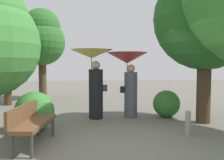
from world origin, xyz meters
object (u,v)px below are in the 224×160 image
(tree_near_left, at_px, (42,38))
(tree_far_back, at_px, (7,45))
(person_right, at_px, (128,69))
(path_marker_post, at_px, (188,123))
(person_left, at_px, (93,70))
(park_bench, at_px, (31,121))
(tree_near_right, at_px, (206,9))

(tree_near_left, xyz_separation_m, tree_far_back, (-1.09, -1.62, -0.47))
(person_right, bearing_deg, path_marker_post, -156.32)
(person_left, distance_m, tree_far_back, 4.47)
(tree_near_left, relative_size, path_marker_post, 7.44)
(park_bench, bearing_deg, tree_near_left, 15.95)
(person_right, xyz_separation_m, tree_near_left, (-3.35, 4.36, 1.38))
(person_left, bearing_deg, path_marker_post, -136.78)
(park_bench, xyz_separation_m, path_marker_post, (3.43, 0.38, -0.23))
(tree_near_left, height_order, tree_far_back, tree_near_left)
(park_bench, xyz_separation_m, tree_far_back, (-2.06, 5.19, 1.89))
(person_left, height_order, tree_near_right, tree_near_right)
(person_left, distance_m, tree_near_left, 5.16)
(person_right, distance_m, tree_near_right, 2.73)
(park_bench, height_order, tree_near_left, tree_near_left)
(person_right, distance_m, path_marker_post, 2.62)
(person_right, relative_size, tree_near_left, 0.47)
(tree_near_left, distance_m, tree_far_back, 2.01)
(park_bench, distance_m, tree_far_back, 5.89)
(tree_near_left, distance_m, path_marker_post, 8.21)
(person_right, xyz_separation_m, path_marker_post, (1.05, -2.07, -1.21))
(person_left, distance_m, park_bench, 2.89)
(tree_far_back, bearing_deg, person_right, -31.65)
(person_left, height_order, path_marker_post, person_left)
(tree_near_right, bearing_deg, tree_far_back, 150.46)
(tree_near_left, relative_size, tree_near_right, 0.88)
(park_bench, bearing_deg, person_left, -20.89)
(person_right, distance_m, tree_far_back, 5.29)
(person_left, bearing_deg, tree_near_left, 24.10)
(person_left, bearing_deg, park_bench, 148.03)
(tree_far_back, bearing_deg, tree_near_right, -29.54)
(person_left, relative_size, path_marker_post, 3.66)
(person_right, bearing_deg, tree_far_back, 55.11)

